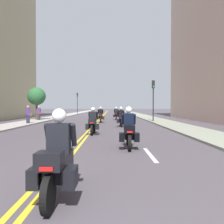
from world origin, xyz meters
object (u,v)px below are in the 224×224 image
(motorcycle_5, at_px, (116,114))
(motorcycle_3, at_px, (121,119))
(pedestrian_1, at_px, (28,115))
(motorcycle_2, at_px, (93,123))
(motorcycle_1, at_px, (129,132))
(motorcycle_0, at_px, (58,162))
(street_tree_0, at_px, (37,96))
(motorcycle_4, at_px, (101,116))
(traffic_light_far, at_px, (77,100))
(traffic_light_near, at_px, (153,93))
(pedestrian_2, at_px, (39,113))

(motorcycle_5, bearing_deg, motorcycle_3, -86.70)
(motorcycle_5, height_order, pedestrian_1, pedestrian_1)
(motorcycle_2, relative_size, motorcycle_3, 0.97)
(motorcycle_1, distance_m, motorcycle_5, 20.94)
(motorcycle_1, relative_size, motorcycle_2, 0.99)
(motorcycle_0, relative_size, pedestrian_1, 1.21)
(motorcycle_5, bearing_deg, street_tree_0, -163.80)
(motorcycle_2, bearing_deg, motorcycle_0, -88.00)
(motorcycle_4, height_order, traffic_light_far, traffic_light_far)
(motorcycle_2, relative_size, street_tree_0, 0.54)
(motorcycle_0, relative_size, motorcycle_4, 0.94)
(motorcycle_2, relative_size, motorcycle_5, 0.97)
(motorcycle_1, height_order, motorcycle_2, motorcycle_1)
(motorcycle_3, relative_size, motorcycle_4, 0.96)
(motorcycle_4, height_order, street_tree_0, street_tree_0)
(motorcycle_2, height_order, motorcycle_3, motorcycle_3)
(motorcycle_0, xyz_separation_m, street_tree_0, (-7.81, 23.69, 2.21))
(motorcycle_1, height_order, traffic_light_far, traffic_light_far)
(motorcycle_4, bearing_deg, street_tree_0, 154.35)
(motorcycle_1, bearing_deg, traffic_light_near, 78.18)
(pedestrian_1, bearing_deg, pedestrian_2, 66.15)
(motorcycle_2, bearing_deg, motorcycle_5, 85.03)
(motorcycle_0, height_order, pedestrian_2, pedestrian_2)
(pedestrian_1, bearing_deg, motorcycle_5, 14.75)
(motorcycle_4, xyz_separation_m, motorcycle_5, (1.77, 5.48, 0.01))
(traffic_light_far, distance_m, street_tree_0, 24.38)
(pedestrian_2, bearing_deg, motorcycle_3, -33.58)
(motorcycle_3, height_order, motorcycle_4, motorcycle_3)
(traffic_light_far, bearing_deg, pedestrian_2, -91.95)
(motorcycle_1, relative_size, motorcycle_4, 0.93)
(motorcycle_2, bearing_deg, motorcycle_4, 91.29)
(motorcycle_5, xyz_separation_m, traffic_light_near, (3.82, -5.19, 2.40))
(motorcycle_4, bearing_deg, traffic_light_far, 99.73)
(motorcycle_4, bearing_deg, pedestrian_1, -159.05)
(motorcycle_0, bearing_deg, traffic_light_far, 98.23)
(motorcycle_5, distance_m, pedestrian_2, 9.49)
(pedestrian_2, distance_m, street_tree_0, 2.19)
(motorcycle_1, xyz_separation_m, street_tree_0, (-9.46, 18.63, 2.20))
(traffic_light_far, distance_m, pedestrian_2, 25.28)
(street_tree_0, bearing_deg, motorcycle_1, -63.07)
(motorcycle_0, xyz_separation_m, motorcycle_1, (1.65, 5.05, 0.00))
(traffic_light_near, height_order, traffic_light_far, traffic_light_far)
(motorcycle_4, bearing_deg, motorcycle_5, 68.88)
(motorcycle_1, distance_m, motorcycle_4, 15.56)
(traffic_light_near, bearing_deg, pedestrian_2, 170.80)
(motorcycle_0, bearing_deg, motorcycle_1, 72.46)
(street_tree_0, bearing_deg, pedestrian_1, -79.59)
(motorcycle_4, bearing_deg, traffic_light_near, -0.30)
(motorcycle_1, bearing_deg, motorcycle_5, 91.82)
(traffic_light_far, height_order, pedestrian_2, traffic_light_far)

